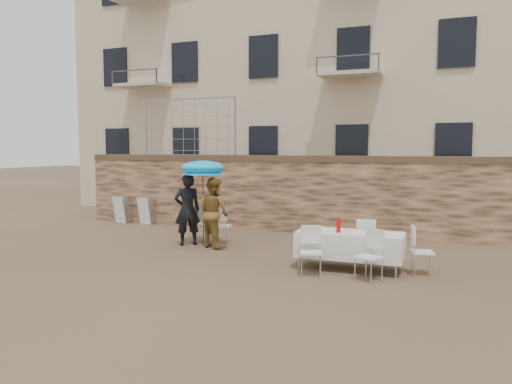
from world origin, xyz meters
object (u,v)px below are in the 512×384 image
at_px(soda_bottle, 339,226).
at_px(table_chair_front_left, 311,251).
at_px(chair_stack_left, 125,209).
at_px(couple_chair_left, 198,223).
at_px(couple_chair_right, 222,225).
at_px(table_chair_back, 366,240).
at_px(chair_stack_right, 148,210).
at_px(woman_dress, 214,212).
at_px(table_chair_front_right, 369,256).
at_px(man_suit, 187,210).
at_px(table_chair_side, 423,251).
at_px(banquet_table, 350,234).
at_px(umbrella, 203,170).

xyz_separation_m(soda_bottle, table_chair_front_left, (-0.40, -0.60, -0.43)).
relative_size(table_chair_front_left, chair_stack_left, 1.04).
xyz_separation_m(couple_chair_left, soda_bottle, (4.13, -1.73, 0.43)).
height_order(couple_chair_right, table_chair_back, same).
bearing_deg(chair_stack_right, chair_stack_left, 180.00).
distance_m(woman_dress, table_chair_front_right, 4.47).
distance_m(woman_dress, soda_bottle, 3.58).
height_order(man_suit, table_chair_side, man_suit).
height_order(woman_dress, chair_stack_left, woman_dress).
distance_m(soda_bottle, table_chair_front_right, 1.02).
xyz_separation_m(table_chair_front_right, chair_stack_right, (-7.74, 4.38, -0.02)).
bearing_deg(banquet_table, chair_stack_left, 155.96).
relative_size(couple_chair_right, banquet_table, 0.46).
xyz_separation_m(umbrella, table_chair_side, (5.33, -1.03, -1.43)).
bearing_deg(banquet_table, table_chair_front_right, -56.31).
bearing_deg(chair_stack_right, man_suit, -41.69).
distance_m(woman_dress, banquet_table, 3.73).
distance_m(couple_chair_right, soda_bottle, 3.86).
bearing_deg(umbrella, woman_dress, -15.95).
relative_size(table_chair_front_right, table_chair_back, 1.00).
bearing_deg(table_chair_front_left, chair_stack_left, 133.95).
relative_size(man_suit, umbrella, 0.90).
xyz_separation_m(umbrella, soda_bottle, (3.73, -1.28, -1.01)).
bearing_deg(couple_chair_right, table_chair_back, 160.67).
bearing_deg(soda_bottle, couple_chair_right, 153.15).
xyz_separation_m(woman_dress, table_chair_front_right, (4.08, -1.78, -0.39)).
bearing_deg(soda_bottle, table_chair_front_right, -40.60).
distance_m(table_chair_front_right, table_chair_side, 1.24).
xyz_separation_m(banquet_table, soda_bottle, (-0.20, -0.15, 0.17)).
relative_size(couple_chair_left, table_chair_back, 1.00).
relative_size(couple_chair_right, chair_stack_right, 1.04).
xyz_separation_m(woman_dress, umbrella, (-0.35, 0.10, 1.04)).
bearing_deg(chair_stack_right, couple_chair_left, -35.07).
bearing_deg(woman_dress, soda_bottle, -172.39).
bearing_deg(table_chair_front_right, woman_dress, -176.46).
bearing_deg(table_chair_front_left, banquet_table, 35.44).
xyz_separation_m(umbrella, table_chair_front_left, (3.33, -1.88, -1.43)).
xyz_separation_m(banquet_table, table_chair_side, (1.40, 0.10, -0.25)).
bearing_deg(man_suit, chair_stack_left, -75.27).
bearing_deg(man_suit, woman_dress, 138.97).
bearing_deg(soda_bottle, table_chair_side, 8.88).
xyz_separation_m(woman_dress, table_chair_front_left, (2.98, -1.78, -0.39)).
bearing_deg(chair_stack_right, table_chair_back, -20.83).
xyz_separation_m(table_chair_front_right, table_chair_side, (0.90, 0.85, 0.00)).
distance_m(umbrella, table_chair_side, 5.61).
relative_size(umbrella, couple_chair_right, 2.11).
bearing_deg(banquet_table, couple_chair_left, 159.88).
bearing_deg(man_suit, banquet_table, 125.52).
relative_size(woman_dress, umbrella, 0.86).
bearing_deg(table_chair_back, couple_chair_right, -18.94).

